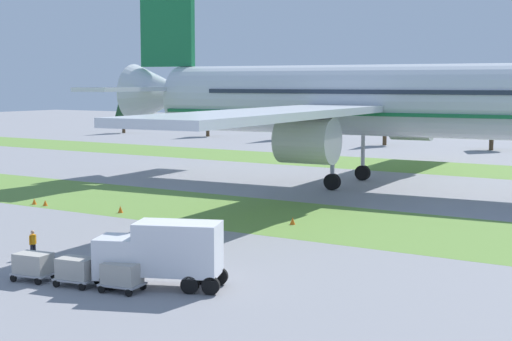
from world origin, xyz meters
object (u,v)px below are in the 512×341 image
object	(u,v)px
taxiway_marker_1	(293,221)
taxiway_marker_2	(120,209)
cargo_dolly_lead	(33,264)
taxiway_marker_0	(34,202)
cargo_dolly_second	(76,269)
airliner	(373,100)
cargo_dolly_third	(122,275)
catering_truck	(162,252)
ground_crew_marshaller	(33,243)
taxiway_marker_3	(45,203)

from	to	relation	value
taxiway_marker_1	taxiway_marker_2	world-z (taller)	taxiway_marker_2
cargo_dolly_lead	taxiway_marker_0	world-z (taller)	cargo_dolly_lead
cargo_dolly_second	taxiway_marker_0	size ratio (longest dim) A/B	4.57
taxiway_marker_0	airliner	bearing A→B (deg)	52.85
taxiway_marker_2	cargo_dolly_second	bearing A→B (deg)	-53.35
taxiway_marker_0	taxiway_marker_1	size ratio (longest dim) A/B	0.93
cargo_dolly_third	catering_truck	distance (m)	2.40
airliner	catering_truck	size ratio (longest dim) A/B	10.41
airliner	cargo_dolly_third	bearing A→B (deg)	3.00
taxiway_marker_2	taxiway_marker_0	bearing A→B (deg)	-175.26
ground_crew_marshaller	taxiway_marker_3	distance (m)	21.04
taxiway_marker_1	taxiway_marker_2	distance (m)	15.33
cargo_dolly_second	taxiway_marker_3	world-z (taller)	cargo_dolly_second
taxiway_marker_0	taxiway_marker_1	world-z (taller)	taxiway_marker_1
cargo_dolly_third	taxiway_marker_2	world-z (taller)	cargo_dolly_third
cargo_dolly_second	taxiway_marker_1	bearing A→B (deg)	-11.50
cargo_dolly_lead	cargo_dolly_third	distance (m)	5.80
airliner	cargo_dolly_lead	distance (m)	46.88
taxiway_marker_1	airliner	bearing A→B (deg)	99.27
airliner	taxiway_marker_1	size ratio (longest dim) A/B	133.58
airliner	taxiway_marker_3	xyz separation A→B (m)	(-19.37, -27.48, -8.87)
cargo_dolly_lead	cargo_dolly_second	distance (m)	2.90
taxiway_marker_3	ground_crew_marshaller	bearing A→B (deg)	-44.44
cargo_dolly_second	ground_crew_marshaller	bearing A→B (deg)	55.40
airliner	cargo_dolly_third	distance (m)	46.33
cargo_dolly_lead	catering_truck	bearing A→B (deg)	-77.82
cargo_dolly_third	taxiway_marker_3	xyz separation A→B (m)	(-25.22, 17.74, -0.66)
cargo_dolly_second	catering_truck	distance (m)	4.78
cargo_dolly_lead	ground_crew_marshaller	world-z (taller)	ground_crew_marshaller
airliner	catering_truck	xyz separation A→B (m)	(7.07, -43.43, -7.18)
cargo_dolly_third	cargo_dolly_second	bearing A→B (deg)	90.00
cargo_dolly_third	ground_crew_marshaller	size ratio (longest dim) A/B	1.39
taxiway_marker_2	catering_truck	bearing A→B (deg)	-42.59
airliner	cargo_dolly_lead	world-z (taller)	airliner
taxiway_marker_1	taxiway_marker_0	bearing A→B (deg)	-171.04
catering_truck	cargo_dolly_third	bearing A→B (deg)	123.30
cargo_dolly_second	taxiway_marker_0	distance (m)	29.98
airliner	cargo_dolly_third	world-z (taller)	airliner
cargo_dolly_lead	ground_crew_marshaller	xyz separation A→B (m)	(-4.48, 3.94, 0.03)
cargo_dolly_second	airliner	bearing A→B (deg)	-5.53
cargo_dolly_lead	taxiway_marker_1	size ratio (longest dim) A/B	4.24
cargo_dolly_lead	taxiway_marker_0	xyz separation A→B (m)	(-20.93, 18.69, -0.66)
cargo_dolly_third	taxiway_marker_2	xyz separation A→B (m)	(-17.01, 18.55, -0.62)
taxiway_marker_0	taxiway_marker_1	distance (m)	24.97
catering_truck	taxiway_marker_3	distance (m)	30.92
airliner	taxiway_marker_2	size ratio (longest dim) A/B	127.77
catering_truck	taxiway_marker_0	world-z (taller)	catering_truck
cargo_dolly_third	taxiway_marker_2	bearing A→B (deg)	33.25
airliner	cargo_dolly_second	distance (m)	46.52
taxiway_marker_1	taxiway_marker_3	xyz separation A→B (m)	(-23.22, -3.91, -0.02)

